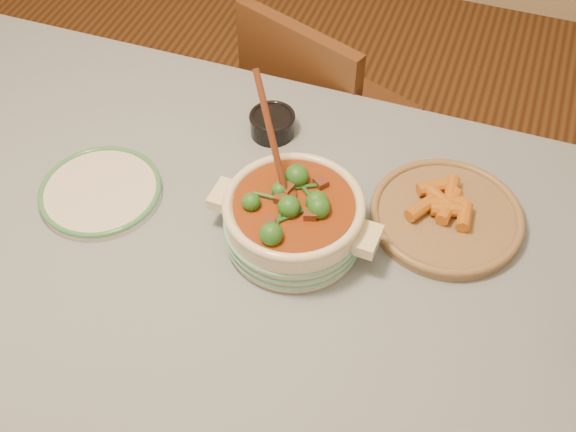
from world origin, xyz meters
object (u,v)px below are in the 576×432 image
object	(u,v)px
condiment_bowl	(272,123)
fried_plate	(447,215)
stew_casserole	(294,216)
chair_far	(319,116)
white_plate	(101,191)
dining_table	(186,254)

from	to	relation	value
condiment_bowl	fried_plate	size ratio (longest dim) A/B	0.33
condiment_bowl	fried_plate	xyz separation A→B (m)	(0.44, -0.13, -0.01)
condiment_bowl	stew_casserole	bearing A→B (deg)	-61.98
condiment_bowl	chair_far	xyz separation A→B (m)	(0.00, 0.38, -0.30)
white_plate	condiment_bowl	xyz separation A→B (m)	(0.29, 0.31, 0.02)
white_plate	condiment_bowl	world-z (taller)	condiment_bowl
stew_casserole	white_plate	xyz separation A→B (m)	(-0.44, -0.03, -0.06)
white_plate	dining_table	bearing A→B (deg)	-7.29
fried_plate	chair_far	world-z (taller)	chair_far
fried_plate	chair_far	size ratio (longest dim) A/B	0.49
chair_far	condiment_bowl	bearing A→B (deg)	110.62
dining_table	fried_plate	world-z (taller)	fried_plate
white_plate	condiment_bowl	bearing A→B (deg)	47.68
white_plate	chair_far	bearing A→B (deg)	67.58
dining_table	stew_casserole	distance (m)	0.29
dining_table	fried_plate	size ratio (longest dim) A/B	4.01
dining_table	white_plate	world-z (taller)	white_plate
stew_casserole	condiment_bowl	bearing A→B (deg)	118.02
white_plate	fried_plate	distance (m)	0.75
dining_table	chair_far	bearing A→B (deg)	83.48
stew_casserole	condiment_bowl	world-z (taller)	stew_casserole
fried_plate	chair_far	bearing A→B (deg)	130.58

